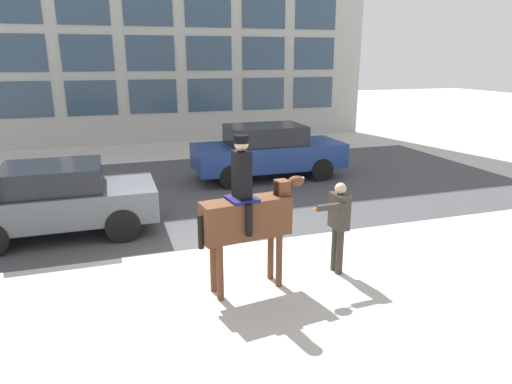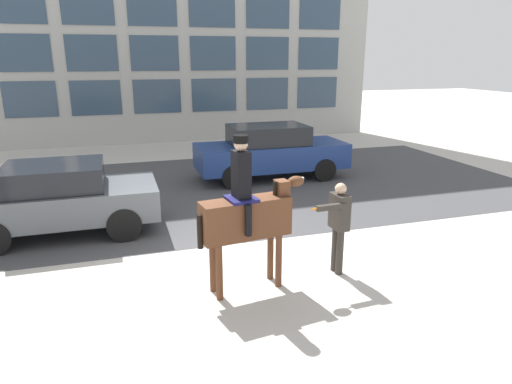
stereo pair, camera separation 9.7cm
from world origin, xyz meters
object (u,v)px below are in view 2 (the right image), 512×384
Objects in this scene: mounted_horse_lead at (247,214)px; street_car_far_lane at (270,151)px; street_car_near_lane at (61,197)px; pedestrian_bystander at (338,221)px.

street_car_far_lane is (2.73, 6.80, -0.44)m from mounted_horse_lead.
street_car_near_lane is 6.70m from street_car_far_lane.
mounted_horse_lead is at bearing -48.73° from street_car_near_lane.
pedestrian_bystander is 6.78m from street_car_far_lane.
mounted_horse_lead is 0.65× the size of street_car_near_lane.
mounted_horse_lead reaches higher than street_car_far_lane.
street_car_far_lane is at bearing 28.29° from street_car_near_lane.
street_car_near_lane is at bearing -151.71° from street_car_far_lane.
street_car_far_lane is at bearing 60.43° from mounted_horse_lead.
mounted_horse_lead is at bearing -111.87° from street_car_far_lane.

